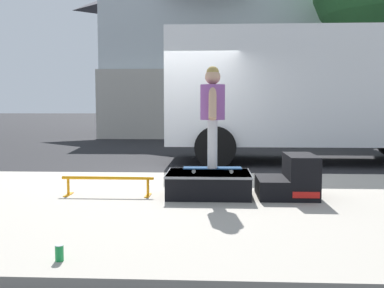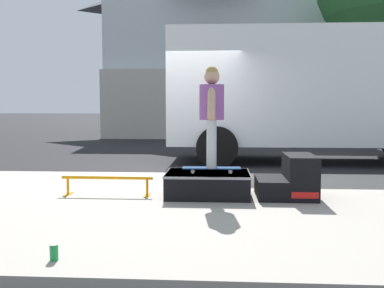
{
  "view_description": "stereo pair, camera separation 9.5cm",
  "coord_description": "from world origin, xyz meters",
  "px_view_note": "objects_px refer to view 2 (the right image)",
  "views": [
    {
      "loc": [
        0.72,
        -8.51,
        1.34
      ],
      "look_at": [
        0.38,
        -1.73,
        0.75
      ],
      "focal_mm": 41.68,
      "sensor_mm": 36.0,
      "label": 1
    },
    {
      "loc": [
        0.82,
        -8.51,
        1.34
      ],
      "look_at": [
        0.38,
        -1.73,
        0.75
      ],
      "focal_mm": 41.68,
      "sensor_mm": 36.0,
      "label": 2
    }
  ],
  "objects_px": {
    "soda_can": "(54,252)",
    "box_truck": "(318,90)",
    "grind_rail": "(107,181)",
    "skate_box": "(208,183)",
    "skateboard": "(211,168)",
    "kicker_ramp": "(291,180)",
    "skater_kid": "(212,108)"
  },
  "relations": [
    {
      "from": "skate_box",
      "to": "grind_rail",
      "type": "relative_size",
      "value": 0.9
    },
    {
      "from": "skateboard",
      "to": "grind_rail",
      "type": "bearing_deg",
      "value": -178.67
    },
    {
      "from": "box_truck",
      "to": "kicker_ramp",
      "type": "bearing_deg",
      "value": -105.9
    },
    {
      "from": "skate_box",
      "to": "grind_rail",
      "type": "xyz_separation_m",
      "value": [
        -1.37,
        -0.04,
        0.02
      ]
    },
    {
      "from": "kicker_ramp",
      "to": "skater_kid",
      "type": "distance_m",
      "value": 1.42
    },
    {
      "from": "kicker_ramp",
      "to": "soda_can",
      "type": "relative_size",
      "value": 6.23
    },
    {
      "from": "skate_box",
      "to": "kicker_ramp",
      "type": "bearing_deg",
      "value": -0.02
    },
    {
      "from": "skate_box",
      "to": "skateboard",
      "type": "xyz_separation_m",
      "value": [
        0.05,
        -0.01,
        0.2
      ]
    },
    {
      "from": "skate_box",
      "to": "box_truck",
      "type": "height_order",
      "value": "box_truck"
    },
    {
      "from": "skate_box",
      "to": "skater_kid",
      "type": "bearing_deg",
      "value": -9.09
    },
    {
      "from": "soda_can",
      "to": "box_truck",
      "type": "distance_m",
      "value": 8.33
    },
    {
      "from": "kicker_ramp",
      "to": "grind_rail",
      "type": "relative_size",
      "value": 0.63
    },
    {
      "from": "skateboard",
      "to": "soda_can",
      "type": "relative_size",
      "value": 6.24
    },
    {
      "from": "skate_box",
      "to": "skateboard",
      "type": "height_order",
      "value": "skateboard"
    },
    {
      "from": "skater_kid",
      "to": "soda_can",
      "type": "bearing_deg",
      "value": -114.62
    },
    {
      "from": "skate_box",
      "to": "grind_rail",
      "type": "distance_m",
      "value": 1.37
    },
    {
      "from": "skate_box",
      "to": "kicker_ramp",
      "type": "height_order",
      "value": "kicker_ramp"
    },
    {
      "from": "skateboard",
      "to": "skater_kid",
      "type": "relative_size",
      "value": 0.58
    },
    {
      "from": "grind_rail",
      "to": "box_truck",
      "type": "height_order",
      "value": "box_truck"
    },
    {
      "from": "skateboard",
      "to": "skater_kid",
      "type": "xyz_separation_m",
      "value": [
        0.0,
        -0.0,
        0.81
      ]
    },
    {
      "from": "grind_rail",
      "to": "skate_box",
      "type": "bearing_deg",
      "value": 1.71
    },
    {
      "from": "skateboard",
      "to": "soda_can",
      "type": "bearing_deg",
      "value": -114.62
    },
    {
      "from": "kicker_ramp",
      "to": "soda_can",
      "type": "distance_m",
      "value": 3.44
    },
    {
      "from": "soda_can",
      "to": "grind_rail",
      "type": "bearing_deg",
      "value": 95.15
    },
    {
      "from": "box_truck",
      "to": "soda_can",
      "type": "bearing_deg",
      "value": -116.08
    },
    {
      "from": "skateboard",
      "to": "box_truck",
      "type": "relative_size",
      "value": 0.11
    },
    {
      "from": "skate_box",
      "to": "skater_kid",
      "type": "relative_size",
      "value": 0.83
    },
    {
      "from": "kicker_ramp",
      "to": "box_truck",
      "type": "xyz_separation_m",
      "value": [
        1.36,
        4.76,
        1.35
      ]
    },
    {
      "from": "skateboard",
      "to": "soda_can",
      "type": "xyz_separation_m",
      "value": [
        -1.19,
        -2.59,
        -0.32
      ]
    },
    {
      "from": "skateboard",
      "to": "soda_can",
      "type": "height_order",
      "value": "skateboard"
    },
    {
      "from": "soda_can",
      "to": "box_truck",
      "type": "relative_size",
      "value": 0.02
    },
    {
      "from": "skateboard",
      "to": "skater_kid",
      "type": "bearing_deg",
      "value": -90.0
    }
  ]
}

